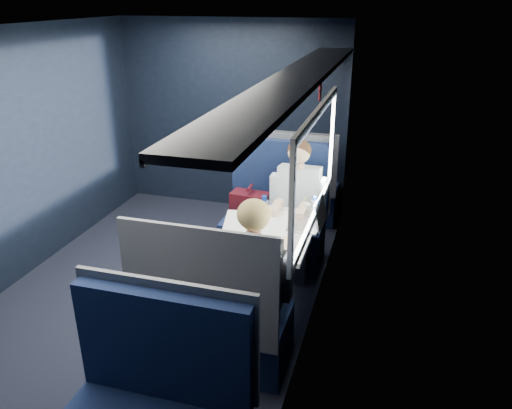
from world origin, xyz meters
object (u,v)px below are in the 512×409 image
(table, at_px, (271,238))
(seat_row_front, at_px, (294,189))
(seat_bay_far, at_px, (215,320))
(laptop, at_px, (312,219))
(seat_bay_near, at_px, (273,219))
(man, at_px, (296,202))
(bottle_small, at_px, (314,209))
(cup, at_px, (307,208))
(woman, at_px, (256,275))

(table, relative_size, seat_row_front, 0.86)
(seat_bay_far, distance_m, seat_row_front, 2.67)
(seat_bay_far, distance_m, laptop, 1.21)
(seat_bay_near, xyz_separation_m, man, (0.26, -0.17, 0.29))
(laptop, relative_size, bottle_small, 1.70)
(seat_row_front, xyz_separation_m, cup, (0.40, -1.37, 0.37))
(seat_bay_near, height_order, seat_bay_far, same)
(table, relative_size, seat_bay_far, 0.79)
(table, bearing_deg, woman, -84.55)
(table, distance_m, seat_row_front, 1.82)
(seat_bay_near, bearing_deg, man, -33.09)
(table, bearing_deg, seat_bay_far, -101.78)
(woman, distance_m, cup, 1.15)
(table, xyz_separation_m, cup, (0.22, 0.43, 0.12))
(man, bearing_deg, seat_bay_far, -99.03)
(man, xyz_separation_m, laptop, (0.24, -0.54, 0.09))
(table, bearing_deg, laptop, 26.85)
(seat_bay_far, relative_size, bottle_small, 6.14)
(laptop, bearing_deg, seat_row_front, 106.79)
(table, bearing_deg, man, 84.48)
(man, bearing_deg, seat_bay_near, 146.91)
(seat_row_front, height_order, man, man)
(seat_bay_far, bearing_deg, cup, 73.04)
(table, height_order, man, man)
(seat_bay_far, relative_size, laptop, 3.61)
(seat_bay_far, height_order, seat_row_front, seat_bay_far)
(man, relative_size, woman, 1.00)
(woman, xyz_separation_m, bottle_small, (0.23, 1.03, 0.10))
(man, height_order, bottle_small, man)
(table, xyz_separation_m, seat_bay_far, (-0.18, -0.87, -0.25))
(man, height_order, laptop, man)
(seat_row_front, bearing_deg, man, -77.17)
(table, relative_size, laptop, 2.86)
(woman, relative_size, bottle_small, 6.45)
(man, distance_m, woman, 1.41)
(table, height_order, seat_row_front, seat_row_front)
(laptop, relative_size, cup, 4.19)
(cup, bearing_deg, man, 118.92)
(laptop, bearing_deg, man, 114.33)
(seat_row_front, relative_size, man, 0.88)
(man, relative_size, bottle_small, 6.45)
(bottle_small, bearing_deg, seat_bay_near, 132.11)
(seat_row_front, distance_m, bottle_small, 1.60)
(seat_bay_far, bearing_deg, laptop, 64.42)
(seat_bay_near, bearing_deg, seat_bay_far, -89.55)
(man, height_order, woman, same)
(table, height_order, laptop, laptop)
(seat_bay_far, relative_size, woman, 0.95)
(seat_bay_far, xyz_separation_m, cup, (0.40, 1.31, 0.37))
(bottle_small, xyz_separation_m, cup, (-0.08, 0.11, -0.05))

